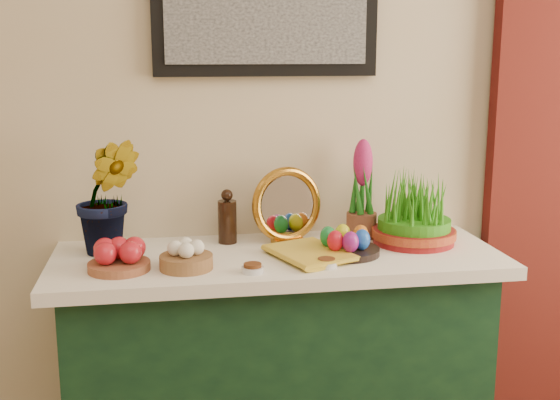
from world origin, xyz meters
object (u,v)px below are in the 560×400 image
object	(u,v)px
book	(282,257)
hyacinth_green	(107,178)
sideboard	(278,388)
wheatgrass_sabzeh	(414,214)
mirror	(287,206)

from	to	relation	value
book	hyacinth_green	bearing A→B (deg)	138.70
sideboard	hyacinth_green	bearing A→B (deg)	171.11
wheatgrass_sabzeh	hyacinth_green	bearing A→B (deg)	177.45
hyacinth_green	book	bearing A→B (deg)	-20.60
book	wheatgrass_sabzeh	bearing A→B (deg)	-3.17
sideboard	mirror	distance (m)	0.60
hyacinth_green	wheatgrass_sabzeh	size ratio (longest dim) A/B	1.74
mirror	wheatgrass_sabzeh	distance (m)	0.42
hyacinth_green	wheatgrass_sabzeh	distance (m)	0.99
mirror	sideboard	bearing A→B (deg)	-112.65
sideboard	book	xyz separation A→B (m)	(-0.00, -0.11, 0.48)
hyacinth_green	book	size ratio (longest dim) A/B	1.86
mirror	wheatgrass_sabzeh	bearing A→B (deg)	-12.07
mirror	book	world-z (taller)	mirror
sideboard	hyacinth_green	world-z (taller)	hyacinth_green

